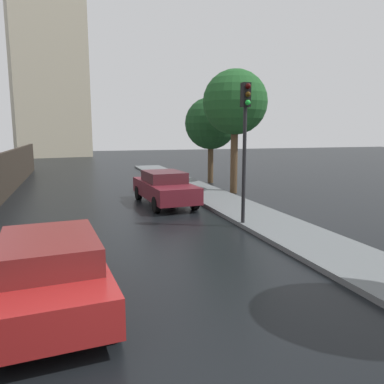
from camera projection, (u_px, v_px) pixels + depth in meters
The scene contains 6 objects.
car_maroon_near_kerb at pixel (164, 187), 16.24m from camera, with size 2.04×4.69×1.44m.
car_red_mid_road at pixel (51, 271), 6.57m from camera, with size 2.11×4.20×1.37m.
traffic_light at pixel (245, 128), 11.99m from camera, with size 0.26×0.39×4.51m.
street_tree_near at pixel (235, 103), 18.67m from camera, with size 3.22×3.22×6.18m.
street_tree_mid at pixel (211, 124), 22.76m from camera, with size 3.14×3.14×5.20m.
distant_tower at pixel (46, 54), 47.04m from camera, with size 9.99×10.46×29.75m.
Camera 1 is at (-1.19, -3.10, 3.14)m, focal length 35.17 mm.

